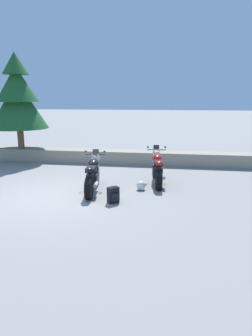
{
  "coord_description": "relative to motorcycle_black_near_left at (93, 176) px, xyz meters",
  "views": [
    {
      "loc": [
        3.42,
        -7.84,
        2.82
      ],
      "look_at": [
        2.04,
        1.2,
        0.65
      ],
      "focal_mm": 32.05,
      "sensor_mm": 36.0,
      "label": 1
    }
  ],
  "objects": [
    {
      "name": "ground_plane",
      "position": [
        -1.09,
        -0.74,
        -0.49
      ],
      "size": [
        120.0,
        120.0,
        0.0
      ],
      "primitive_type": "plane",
      "color": "gray"
    },
    {
      "name": "stone_wall",
      "position": [
        -1.09,
        4.06,
        -0.21
      ],
      "size": [
        36.0,
        0.8,
        0.55
      ],
      "primitive_type": "cube",
      "color": "gray",
      "rests_on": "ground"
    },
    {
      "name": "motorcycle_black_near_left",
      "position": [
        0.0,
        0.0,
        0.0
      ],
      "size": [
        0.68,
        2.07,
        1.18
      ],
      "color": "black",
      "rests_on": "ground"
    },
    {
      "name": "motorcycle_red_centre",
      "position": [
        1.9,
        1.16,
        0.0
      ],
      "size": [
        0.7,
        2.06,
        1.18
      ],
      "color": "black",
      "rests_on": "ground"
    },
    {
      "name": "rider_backpack",
      "position": [
        0.81,
        -0.94,
        -0.24
      ],
      "size": [
        0.35,
        0.35,
        0.47
      ],
      "color": "black",
      "rests_on": "ground"
    },
    {
      "name": "rider_helmet",
      "position": [
        1.45,
        0.34,
        -0.35
      ],
      "size": [
        0.28,
        0.28,
        0.28
      ],
      "color": "silver",
      "rests_on": "ground"
    },
    {
      "name": "pine_tree_far_left",
      "position": [
        -4.36,
        3.94,
        2.34
      ],
      "size": [
        2.53,
        2.53,
        4.14
      ],
      "color": "brown",
      "rests_on": "stone_wall"
    }
  ]
}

